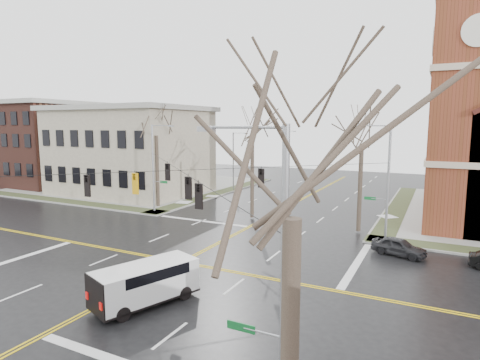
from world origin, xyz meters
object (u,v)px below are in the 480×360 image
at_px(tree_nw_far, 156,131).
at_px(tree_se, 293,193).
at_px(signal_pole_se, 278,279).
at_px(tree_nw_near, 252,137).
at_px(parked_car_a, 399,247).
at_px(signal_pole_nw, 155,166).
at_px(signal_pole_ne, 386,179).
at_px(streetlight_north_b, 285,150).
at_px(tree_ne, 362,140).
at_px(cargo_van, 149,280).
at_px(streetlight_north_a, 234,159).

distance_m(tree_nw_far, tree_se, 38.04).
height_order(signal_pole_se, tree_nw_near, tree_nw_near).
bearing_deg(parked_car_a, signal_pole_nw, 97.89).
distance_m(signal_pole_se, tree_nw_near, 28.15).
xyz_separation_m(signal_pole_ne, signal_pole_se, (0.00, -23.00, 0.00)).
height_order(streetlight_north_b, tree_ne, tree_ne).
bearing_deg(signal_pole_se, tree_ne, 95.10).
distance_m(signal_pole_se, tree_ne, 24.72).
height_order(streetlight_north_b, cargo_van, streetlight_north_b).
bearing_deg(streetlight_north_a, signal_pole_nw, -92.32).
bearing_deg(signal_pole_se, streetlight_north_a, 119.09).
bearing_deg(tree_ne, signal_pole_nw, -175.94).
height_order(signal_pole_se, tree_se, tree_se).
xyz_separation_m(signal_pole_se, cargo_van, (-9.24, 5.70, -3.73)).
relative_size(signal_pole_ne, parked_car_a, 2.43).
height_order(signal_pole_se, cargo_van, signal_pole_se).
distance_m(tree_nw_far, tree_ne, 21.98).
bearing_deg(signal_pole_se, signal_pole_ne, 90.00).
bearing_deg(tree_ne, tree_nw_near, 176.62).
bearing_deg(cargo_van, signal_pole_se, -11.24).
relative_size(signal_pole_ne, tree_nw_near, 0.82).
relative_size(streetlight_north_a, cargo_van, 1.39).
bearing_deg(cargo_van, tree_ne, 89.81).
xyz_separation_m(tree_nw_near, tree_ne, (10.28, -0.61, -0.12)).
relative_size(signal_pole_se, streetlight_north_a, 1.12).
bearing_deg(signal_pole_nw, tree_se, -47.13).
distance_m(cargo_van, tree_nw_near, 20.76).
relative_size(streetlight_north_b, tree_nw_far, 0.68).
xyz_separation_m(signal_pole_se, tree_se, (1.38, -2.89, 2.94)).
height_order(signal_pole_nw, signal_pole_se, same).
distance_m(streetlight_north_a, tree_ne, 25.10).
height_order(cargo_van, parked_car_a, cargo_van).
bearing_deg(tree_ne, tree_nw_far, 177.73).
relative_size(tree_ne, tree_se, 1.00).
bearing_deg(tree_nw_far, signal_pole_se, -46.37).
bearing_deg(tree_nw_near, cargo_van, -80.54).
xyz_separation_m(signal_pole_ne, streetlight_north_a, (-21.97, 16.50, -0.48)).
bearing_deg(signal_pole_nw, tree_nw_far, 122.73).
xyz_separation_m(streetlight_north_a, tree_se, (23.36, -42.39, 3.42)).
xyz_separation_m(signal_pole_nw, tree_ne, (20.46, 1.45, 2.93)).
bearing_deg(tree_nw_near, signal_pole_ne, -9.38).
relative_size(tree_nw_far, tree_nw_near, 1.06).
relative_size(parked_car_a, tree_se, 0.34).
xyz_separation_m(streetlight_north_a, streetlight_north_b, (0.00, 20.00, 0.00)).
xyz_separation_m(streetlight_north_a, tree_ne, (19.79, -15.05, 3.41)).
height_order(signal_pole_se, tree_nw_far, tree_nw_far).
height_order(tree_nw_far, tree_se, tree_nw_far).
distance_m(streetlight_north_a, streetlight_north_b, 20.00).
bearing_deg(tree_se, tree_nw_near, 116.36).
bearing_deg(signal_pole_se, tree_se, -64.39).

